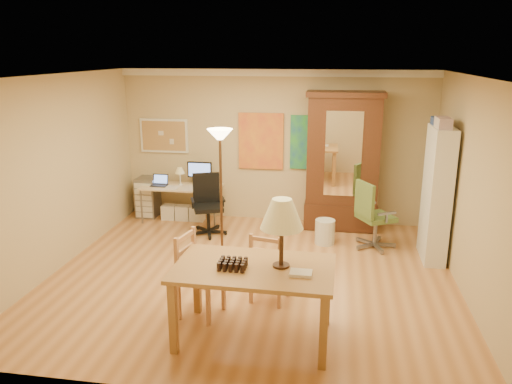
% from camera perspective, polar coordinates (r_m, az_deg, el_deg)
% --- Properties ---
extents(floor, '(5.50, 5.50, 0.00)m').
position_cam_1_polar(floor, '(6.98, -0.54, -9.59)').
color(floor, '#AC6E3D').
rests_on(floor, ground).
extents(crown_molding, '(5.50, 0.08, 0.12)m').
position_cam_1_polar(crown_molding, '(8.75, 2.24, 13.46)').
color(crown_molding, white).
rests_on(crown_molding, floor).
extents(corkboard, '(0.90, 0.04, 0.62)m').
position_cam_1_polar(corkboard, '(9.35, -10.47, 6.34)').
color(corkboard, tan).
rests_on(corkboard, floor).
extents(art_panel_left, '(0.80, 0.04, 1.00)m').
position_cam_1_polar(art_panel_left, '(8.92, 0.57, 5.83)').
color(art_panel_left, gold).
rests_on(art_panel_left, floor).
extents(art_panel_right, '(0.75, 0.04, 0.95)m').
position_cam_1_polar(art_panel_right, '(8.83, 6.38, 5.63)').
color(art_panel_right, '#226689').
rests_on(art_panel_right, floor).
extents(dining_table, '(1.68, 1.03, 1.57)m').
position_cam_1_polar(dining_table, '(5.18, 0.91, -6.92)').
color(dining_table, olive).
rests_on(dining_table, floor).
extents(ladder_chair_back, '(0.49, 0.48, 0.91)m').
position_cam_1_polar(ladder_chair_back, '(6.17, 1.50, -8.80)').
color(ladder_chair_back, tan).
rests_on(ladder_chair_back, floor).
extents(ladder_chair_left, '(0.53, 0.55, 1.00)m').
position_cam_1_polar(ladder_chair_left, '(5.90, -6.60, -9.66)').
color(ladder_chair_left, tan).
rests_on(ladder_chair_left, floor).
extents(torchiere_lamp, '(0.36, 0.36, 1.97)m').
position_cam_1_polar(torchiere_lamp, '(6.97, -4.10, 4.03)').
color(torchiere_lamp, '#462D1C').
rests_on(torchiere_lamp, floor).
extents(computer_desk, '(1.43, 0.63, 1.08)m').
position_cam_1_polar(computer_desk, '(9.17, -8.25, -0.83)').
color(computer_desk, beige).
rests_on(computer_desk, floor).
extents(office_chair_black, '(0.63, 0.63, 1.02)m').
position_cam_1_polar(office_chair_black, '(8.49, -5.49, -2.99)').
color(office_chair_black, black).
rests_on(office_chair_black, floor).
extents(office_chair_green, '(0.67, 0.67, 1.08)m').
position_cam_1_polar(office_chair_green, '(8.05, 13.23, -4.27)').
color(office_chair_green, slate).
rests_on(office_chair_green, floor).
extents(drawer_cart, '(0.37, 0.44, 0.74)m').
position_cam_1_polar(drawer_cart, '(9.53, -12.27, -0.56)').
color(drawer_cart, slate).
rests_on(drawer_cart, floor).
extents(armoire, '(1.28, 0.61, 2.36)m').
position_cam_1_polar(armoire, '(8.68, 9.83, 2.46)').
color(armoire, '#3B2310').
rests_on(armoire, floor).
extents(bookshelf, '(0.30, 0.79, 1.98)m').
position_cam_1_polar(bookshelf, '(7.69, 19.93, -0.32)').
color(bookshelf, white).
rests_on(bookshelf, floor).
extents(wastebin, '(0.32, 0.32, 0.40)m').
position_cam_1_polar(wastebin, '(8.11, 7.88, -4.52)').
color(wastebin, silver).
rests_on(wastebin, floor).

